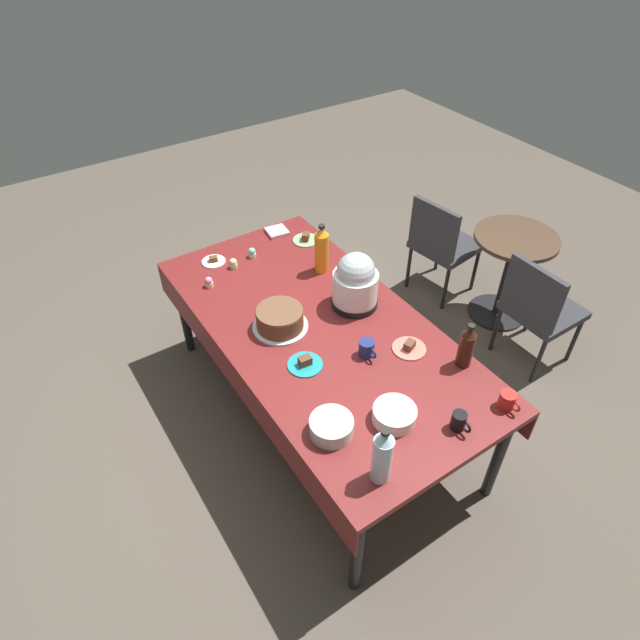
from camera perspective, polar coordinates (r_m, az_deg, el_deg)
The scene contains 23 objects.
ground at distance 3.62m, azimuth -0.00°, elevation -9.55°, with size 9.00×9.00×0.00m, color brown.
potluck_table at distance 3.11m, azimuth -0.00°, elevation -1.54°, with size 2.20×1.10×0.75m.
frosted_layer_cake at distance 3.04m, azimuth -4.25°, elevation 0.09°, with size 0.32×0.32×0.13m.
slow_cooker at distance 3.13m, azimuth 3.75°, elevation 3.99°, with size 0.28×0.28×0.35m.
glass_salad_bowl at distance 2.54m, azimuth 1.21°, elevation -11.16°, with size 0.21×0.21×0.08m, color #B2C6BC.
ceramic_snack_bowl at distance 2.61m, azimuth 7.83°, elevation -9.84°, with size 0.21×0.21×0.07m, color silver.
dessert_plate_teal at distance 2.85m, azimuth -1.59°, elevation -4.58°, with size 0.19×0.19×0.06m.
dessert_plate_coral at distance 2.97m, azimuth 9.37°, elevation -2.86°, with size 0.19×0.19×0.05m.
dessert_plate_white at distance 3.63m, azimuth -11.14°, elevation 6.14°, with size 0.15×0.15×0.04m.
dessert_plate_sage at distance 3.77m, azimuth -1.51°, elevation 8.54°, with size 0.18×0.18×0.06m.
cupcake_cocoa at distance 3.41m, azimuth -11.63°, elevation 3.92°, with size 0.05×0.05×0.07m.
cupcake_berry at distance 3.62m, azimuth -7.17°, elevation 7.04°, with size 0.05×0.05×0.07m.
cupcake_rose at distance 3.54m, azimuth -9.11°, elevation 5.90°, with size 0.05×0.05×0.07m.
soda_bottle_cola at distance 2.87m, azimuth 15.17°, elevation -2.70°, with size 0.08×0.08×0.27m.
soda_bottle_water at distance 2.33m, azimuth 6.58°, elevation -14.04°, with size 0.09×0.09×0.32m.
soda_bottle_orange_juice at distance 3.41m, azimuth 0.17°, elevation 7.42°, with size 0.09×0.09×0.33m.
coffee_mug_navy at distance 2.89m, azimuth 4.95°, elevation -3.00°, with size 0.12×0.08×0.09m.
coffee_mug_red at distance 2.79m, azimuth 19.14°, elevation -8.00°, with size 0.12×0.08×0.09m.
coffee_mug_black at distance 2.63m, azimuth 14.43°, elevation -10.29°, with size 0.11×0.07×0.09m.
paper_napkin_stack at distance 3.86m, azimuth -4.55°, elevation 9.28°, with size 0.14×0.14×0.02m, color pink.
maroon_chair_left at distance 4.34m, azimuth 12.64°, elevation 8.07°, with size 0.50×0.50×0.85m.
maroon_chair_right at distance 3.89m, azimuth 22.03°, elevation 1.35°, with size 0.44×0.44×0.85m.
round_cafe_table at distance 4.24m, azimuth 19.38°, elevation 5.78°, with size 0.60×0.60×0.72m.
Camera 1 is at (1.90, -1.26, 2.81)m, focal length 30.39 mm.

